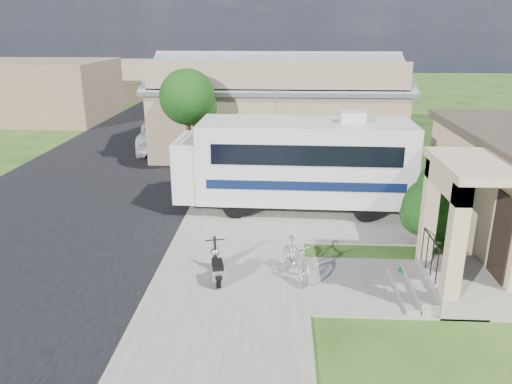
{
  "coord_description": "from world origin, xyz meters",
  "views": [
    {
      "loc": [
        0.29,
        -12.38,
        6.28
      ],
      "look_at": [
        -0.5,
        2.5,
        1.3
      ],
      "focal_mm": 35.0,
      "sensor_mm": 36.0,
      "label": 1
    }
  ],
  "objects_px": {
    "pickup_truck": "(164,134)",
    "garden_hose": "(405,274)",
    "van": "(181,113)",
    "shrub": "(435,205)",
    "bicycle": "(295,261)",
    "scooter": "(217,267)",
    "motorhome": "(296,161)"
  },
  "relations": [
    {
      "from": "motorhome",
      "to": "scooter",
      "type": "distance_m",
      "value": 6.09
    },
    {
      "from": "shrub",
      "to": "garden_hose",
      "type": "xyz_separation_m",
      "value": [
        -1.25,
        -2.17,
        -1.17
      ]
    },
    {
      "from": "pickup_truck",
      "to": "shrub",
      "type": "bearing_deg",
      "value": 121.56
    },
    {
      "from": "bicycle",
      "to": "garden_hose",
      "type": "height_order",
      "value": "bicycle"
    },
    {
      "from": "garden_hose",
      "to": "pickup_truck",
      "type": "bearing_deg",
      "value": 124.45
    },
    {
      "from": "van",
      "to": "scooter",
      "type": "bearing_deg",
      "value": -82.7
    },
    {
      "from": "bicycle",
      "to": "garden_hose",
      "type": "distance_m",
      "value": 2.94
    },
    {
      "from": "shrub",
      "to": "pickup_truck",
      "type": "height_order",
      "value": "shrub"
    },
    {
      "from": "pickup_truck",
      "to": "van",
      "type": "xyz_separation_m",
      "value": [
        -0.24,
        5.98,
        0.15
      ]
    },
    {
      "from": "shrub",
      "to": "garden_hose",
      "type": "distance_m",
      "value": 2.76
    },
    {
      "from": "shrub",
      "to": "bicycle",
      "type": "distance_m",
      "value": 4.84
    },
    {
      "from": "motorhome",
      "to": "van",
      "type": "xyz_separation_m",
      "value": [
        -7.03,
        14.92,
        -0.84
      ]
    },
    {
      "from": "shrub",
      "to": "motorhome",
      "type": "bearing_deg",
      "value": 144.71
    },
    {
      "from": "pickup_truck",
      "to": "motorhome",
      "type": "bearing_deg",
      "value": 116.22
    },
    {
      "from": "motorhome",
      "to": "van",
      "type": "height_order",
      "value": "motorhome"
    },
    {
      "from": "scooter",
      "to": "van",
      "type": "height_order",
      "value": "van"
    },
    {
      "from": "bicycle",
      "to": "garden_hose",
      "type": "bearing_deg",
      "value": -17.65
    },
    {
      "from": "scooter",
      "to": "van",
      "type": "xyz_separation_m",
      "value": [
        -4.92,
        20.47,
        0.51
      ]
    },
    {
      "from": "motorhome",
      "to": "scooter",
      "type": "relative_size",
      "value": 5.69
    },
    {
      "from": "pickup_truck",
      "to": "garden_hose",
      "type": "relative_size",
      "value": 14.42
    },
    {
      "from": "scooter",
      "to": "bicycle",
      "type": "xyz_separation_m",
      "value": [
        2.01,
        0.3,
        0.08
      ]
    },
    {
      "from": "shrub",
      "to": "scooter",
      "type": "relative_size",
      "value": 1.71
    },
    {
      "from": "garden_hose",
      "to": "bicycle",
      "type": "bearing_deg",
      "value": -175.59
    },
    {
      "from": "pickup_truck",
      "to": "van",
      "type": "bearing_deg",
      "value": -98.65
    },
    {
      "from": "pickup_truck",
      "to": "scooter",
      "type": "bearing_deg",
      "value": 96.92
    },
    {
      "from": "bicycle",
      "to": "van",
      "type": "bearing_deg",
      "value": 86.89
    },
    {
      "from": "garden_hose",
      "to": "van",
      "type": "bearing_deg",
      "value": 116.22
    },
    {
      "from": "bicycle",
      "to": "garden_hose",
      "type": "relative_size",
      "value": 4.34
    },
    {
      "from": "shrub",
      "to": "van",
      "type": "distance_m",
      "value": 20.95
    },
    {
      "from": "bicycle",
      "to": "van",
      "type": "height_order",
      "value": "van"
    },
    {
      "from": "scooter",
      "to": "bicycle",
      "type": "relative_size",
      "value": 0.84
    },
    {
      "from": "scooter",
      "to": "garden_hose",
      "type": "height_order",
      "value": "scooter"
    }
  ]
}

